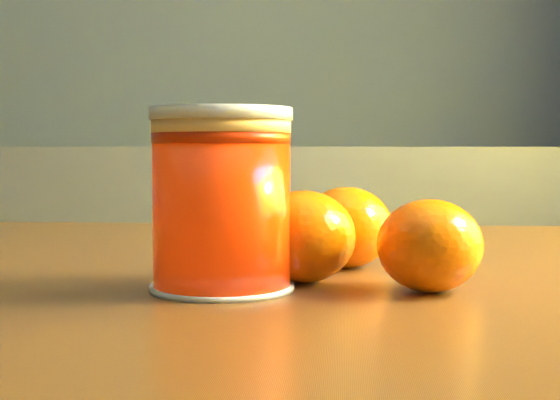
{
  "coord_description": "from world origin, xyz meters",
  "views": [
    {
      "loc": [
        0.74,
        -0.53,
        0.89
      ],
      "look_at": [
        0.76,
        -0.05,
        0.86
      ],
      "focal_mm": 50.0,
      "sensor_mm": 36.0,
      "label": 1
    }
  ],
  "objects": [
    {
      "name": "juice_glass",
      "position": [
        0.72,
        -0.06,
        0.86
      ],
      "size": [
        0.09,
        0.09,
        0.11
      ],
      "rotation": [
        0.0,
        0.0,
        0.16
      ],
      "color": "#FF3005",
      "rests_on": "table"
    },
    {
      "name": "orange_front",
      "position": [
        0.78,
        -0.03,
        0.84
      ],
      "size": [
        0.09,
        0.09,
        0.06
      ],
      "primitive_type": "ellipsoid",
      "rotation": [
        0.0,
        0.0,
        -0.34
      ],
      "color": "orange",
      "rests_on": "table"
    },
    {
      "name": "orange_back",
      "position": [
        0.81,
        0.03,
        0.84
      ],
      "size": [
        0.08,
        0.08,
        0.06
      ],
      "primitive_type": "ellipsoid",
      "rotation": [
        0.0,
        0.0,
        -0.17
      ],
      "color": "orange",
      "rests_on": "table"
    },
    {
      "name": "orange_extra",
      "position": [
        0.85,
        -0.07,
        0.83
      ],
      "size": [
        0.08,
        0.08,
        0.06
      ],
      "primitive_type": "ellipsoid",
      "rotation": [
        0.0,
        0.0,
        0.42
      ],
      "color": "orange",
      "rests_on": "table"
    }
  ]
}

